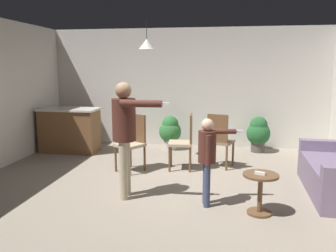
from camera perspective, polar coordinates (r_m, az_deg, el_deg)
ground at (r=5.19m, az=-0.62°, el=-10.89°), size 7.68×7.68×0.00m
wall_back at (r=8.05m, az=3.21°, el=6.28°), size 6.40×0.10×2.70m
kitchen_counter at (r=7.81m, az=-15.86°, el=-0.62°), size 1.26×0.66×0.95m
side_table_by_couch at (r=4.52m, az=14.95°, el=-9.98°), size 0.44×0.44×0.52m
person_adult at (r=4.79m, az=-7.09°, el=-0.20°), size 0.81×0.47×1.63m
person_child at (r=4.56m, az=6.59°, el=-4.30°), size 0.58×0.40×1.17m
dining_chair_by_counter at (r=6.19m, az=2.73°, el=-2.25°), size 0.45×0.45×1.00m
dining_chair_near_wall at (r=6.15m, az=-5.80°, el=-2.37°), size 0.58×0.58×1.00m
dining_chair_centre_back at (r=6.35m, az=8.49°, el=-2.05°), size 0.54×0.54×1.00m
potted_plant_corner at (r=7.72m, az=0.36°, el=-0.82°), size 0.49×0.49×0.76m
potted_plant_by_wall at (r=7.72m, az=14.66°, el=-1.05°), size 0.51×0.51×0.78m
spare_remote_on_table at (r=4.43m, az=14.92°, el=-7.52°), size 0.13×0.08×0.04m
ceiling_light_pendant at (r=6.65m, az=-3.52°, el=13.34°), size 0.32×0.32×0.55m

